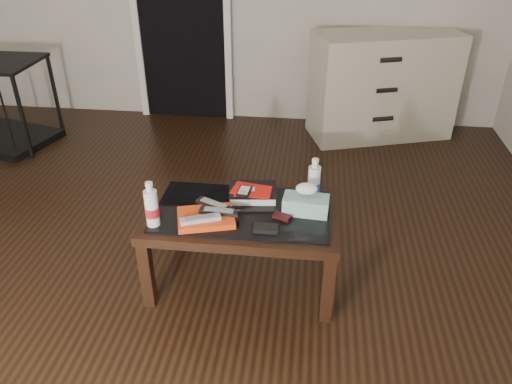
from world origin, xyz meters
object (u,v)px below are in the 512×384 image
textbook (253,193)px  water_bottle_left (151,204)px  coffee_table (242,220)px  tissue_box (306,205)px  water_bottle_right (314,179)px  dresser (383,86)px

textbook → water_bottle_left: size_ratio=1.05×
coffee_table → water_bottle_left: water_bottle_left is taller
coffee_table → textbook: 0.17m
textbook → tissue_box: bearing=-29.7°
water_bottle_right → textbook: bearing=-176.9°
textbook → water_bottle_left: 0.57m
dresser → water_bottle_left: (-1.34, -2.31, 0.13)m
tissue_box → dresser: bearing=78.9°
coffee_table → textbook: size_ratio=4.00×
dresser → water_bottle_left: 2.68m
textbook → water_bottle_right: bearing=-3.3°
water_bottle_left → textbook: bearing=35.3°
water_bottle_right → tissue_box: water_bottle_right is taller
dresser → coffee_table: bearing=-131.4°
coffee_table → dresser: dresser is taller
dresser → textbook: dresser is taller
coffee_table → water_bottle_left: 0.49m
coffee_table → tissue_box: tissue_box is taller
water_bottle_left → tissue_box: bearing=15.0°
water_bottle_left → tissue_box: (0.74, 0.20, -0.07)m
tissue_box → water_bottle_left: bearing=-160.3°
water_bottle_right → tissue_box: size_ratio=1.03×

